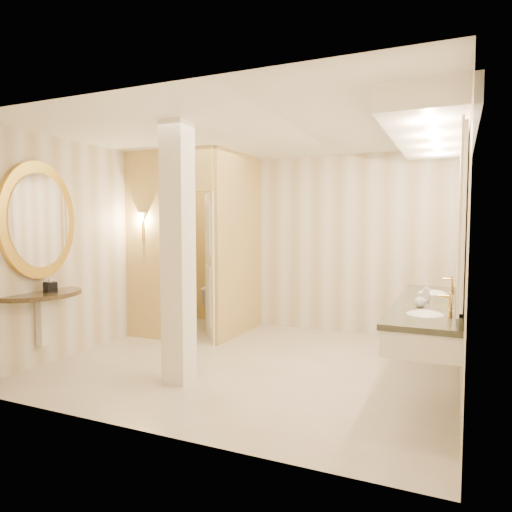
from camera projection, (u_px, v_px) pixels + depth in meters
The scene contains 16 objects.
floor at pixel (253, 363), 5.44m from camera, with size 4.50×4.50×0.00m, color beige.
ceiling at pixel (253, 134), 5.25m from camera, with size 4.50×4.50×0.00m, color white.
wall_back at pixel (305, 244), 7.17m from camera, with size 4.50×0.02×2.70m, color silver.
wall_front at pixel (148, 264), 3.52m from camera, with size 4.50×0.02×2.70m, color silver.
wall_left at pixel (104, 246), 6.26m from camera, with size 0.02×4.00×2.70m, color silver.
wall_right at pixel (464, 256), 4.44m from camera, with size 0.02×4.00×2.70m, color silver.
toilet_closet at pixel (210, 243), 6.68m from camera, with size 1.50×1.55×2.70m.
wall_sconce at pixel (143, 219), 6.49m from camera, with size 0.14×0.14×0.42m.
vanity at pixel (435, 227), 4.53m from camera, with size 0.75×2.70×2.09m.
console_shelf at pixel (38, 251), 5.23m from camera, with size 1.03×1.03×1.97m.
pillar at pixel (178, 254), 4.71m from camera, with size 0.27×0.27×2.70m, color white.
tissue_box at pixel (50, 287), 5.25m from camera, with size 0.12×0.12×0.12m, color black.
toilet at pixel (217, 305), 7.43m from camera, with size 0.38×0.66×0.68m, color white.
soap_bottle_a at pixel (425, 293), 4.76m from camera, with size 0.05×0.05×0.12m, color beige.
soap_bottle_b at pixel (420, 300), 4.30m from camera, with size 0.10×0.10×0.13m, color silver.
soap_bottle_c at pixel (426, 293), 4.59m from camera, with size 0.07×0.07×0.19m, color #C6B28C.
Camera 1 is at (2.19, -4.87, 1.66)m, focal length 32.00 mm.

